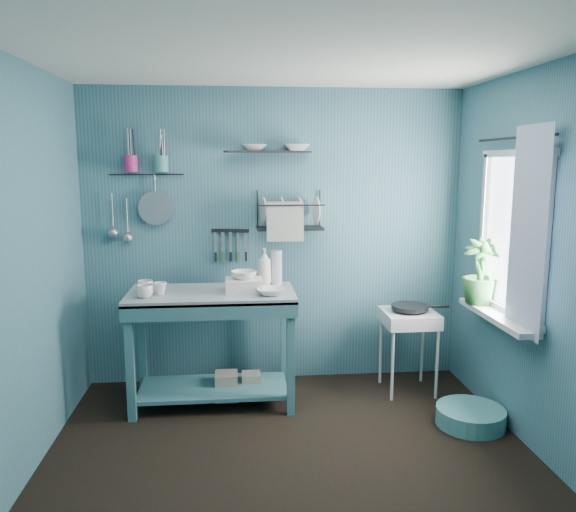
{
  "coord_description": "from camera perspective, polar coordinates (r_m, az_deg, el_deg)",
  "views": [
    {
      "loc": [
        -0.34,
        -3.24,
        1.89
      ],
      "look_at": [
        0.05,
        0.85,
        1.2
      ],
      "focal_mm": 35.0,
      "sensor_mm": 36.0,
      "label": 1
    }
  ],
  "objects": [
    {
      "name": "floor",
      "position": [
        3.77,
        0.49,
        -20.56
      ],
      "size": [
        3.2,
        3.2,
        0.0
      ],
      "primitive_type": "plane",
      "color": "black",
      "rests_on": "ground"
    },
    {
      "name": "ceiling",
      "position": [
        3.32,
        0.56,
        20.1
      ],
      "size": [
        3.2,
        3.2,
        0.0
      ],
      "primitive_type": "plane",
      "rotation": [
        3.14,
        0.0,
        0.0
      ],
      "color": "silver",
      "rests_on": "ground"
    },
    {
      "name": "wall_back",
      "position": [
        4.8,
        -1.33,
        1.86
      ],
      "size": [
        3.2,
        0.0,
        3.2
      ],
      "primitive_type": "plane",
      "rotation": [
        1.57,
        0.0,
        0.0
      ],
      "color": "#35606D",
      "rests_on": "ground"
    },
    {
      "name": "wall_front",
      "position": [
        1.89,
        5.31,
        -10.37
      ],
      "size": [
        3.2,
        0.0,
        3.2
      ],
      "primitive_type": "plane",
      "rotation": [
        -1.57,
        0.0,
        0.0
      ],
      "color": "#35606D",
      "rests_on": "ground"
    },
    {
      "name": "wall_left",
      "position": [
        3.54,
        -26.2,
        -1.9
      ],
      "size": [
        0.0,
        3.0,
        3.0
      ],
      "primitive_type": "plane",
      "rotation": [
        1.57,
        0.0,
        1.57
      ],
      "color": "#35606D",
      "rests_on": "ground"
    },
    {
      "name": "wall_right",
      "position": [
        3.83,
        25.05,
        -1.0
      ],
      "size": [
        0.0,
        3.0,
        3.0
      ],
      "primitive_type": "plane",
      "rotation": [
        1.57,
        0.0,
        -1.57
      ],
      "color": "#35606D",
      "rests_on": "ground"
    },
    {
      "name": "work_counter",
      "position": [
        4.5,
        -7.65,
        -9.22
      ],
      "size": [
        1.35,
        0.81,
        0.9
      ],
      "primitive_type": "cube",
      "rotation": [
        0.0,
        0.0,
        -0.14
      ],
      "color": "#34686E",
      "rests_on": "floor"
    },
    {
      "name": "mug_left",
      "position": [
        4.25,
        -14.36,
        -3.51
      ],
      "size": [
        0.12,
        0.12,
        0.1
      ],
      "primitive_type": "imported",
      "color": "silver",
      "rests_on": "work_counter"
    },
    {
      "name": "mug_mid",
      "position": [
        4.34,
        -12.85,
        -3.23
      ],
      "size": [
        0.14,
        0.14,
        0.09
      ],
      "primitive_type": "imported",
      "rotation": [
        0.0,
        0.0,
        0.52
      ],
      "color": "silver",
      "rests_on": "work_counter"
    },
    {
      "name": "mug_right",
      "position": [
        4.41,
        -14.3,
        -3.05
      ],
      "size": [
        0.17,
        0.17,
        0.1
      ],
      "primitive_type": "imported",
      "rotation": [
        0.0,
        0.0,
        1.05
      ],
      "color": "silver",
      "rests_on": "work_counter"
    },
    {
      "name": "wash_tub",
      "position": [
        4.34,
        -4.5,
        -2.97
      ],
      "size": [
        0.28,
        0.22,
        0.1
      ],
      "primitive_type": "cube",
      "color": "silver",
      "rests_on": "work_counter"
    },
    {
      "name": "tub_bowl",
      "position": [
        4.32,
        -4.51,
        -1.93
      ],
      "size": [
        0.19,
        0.19,
        0.06
      ],
      "primitive_type": "imported",
      "color": "silver",
      "rests_on": "wash_tub"
    },
    {
      "name": "soap_bottle",
      "position": [
        4.54,
        -2.41,
        -1.1
      ],
      "size": [
        0.12,
        0.12,
        0.3
      ],
      "primitive_type": "imported",
      "color": "silver",
      "rests_on": "work_counter"
    },
    {
      "name": "water_bottle",
      "position": [
        4.57,
        -1.17,
        -1.15
      ],
      "size": [
        0.09,
        0.09,
        0.28
      ],
      "primitive_type": "cylinder",
      "color": "silver",
      "rests_on": "work_counter"
    },
    {
      "name": "counter_bowl",
      "position": [
        4.22,
        -1.74,
        -3.61
      ],
      "size": [
        0.22,
        0.22,
        0.05
      ],
      "primitive_type": "imported",
      "color": "silver",
      "rests_on": "work_counter"
    },
    {
      "name": "hotplate_stand",
      "position": [
        4.82,
        12.1,
        -9.44
      ],
      "size": [
        0.44,
        0.44,
        0.68
      ],
      "primitive_type": "cube",
      "rotation": [
        0.0,
        0.0,
        0.03
      ],
      "color": "silver",
      "rests_on": "floor"
    },
    {
      "name": "frying_pan",
      "position": [
        4.71,
        12.26,
        -5.09
      ],
      "size": [
        0.3,
        0.3,
        0.03
      ],
      "primitive_type": "cylinder",
      "color": "black",
      "rests_on": "hotplate_stand"
    },
    {
      "name": "knife_strip",
      "position": [
        4.75,
        -5.88,
        2.57
      ],
      "size": [
        0.32,
        0.07,
        0.03
      ],
      "primitive_type": "cube",
      "rotation": [
        0.0,
        0.0,
        -0.17
      ],
      "color": "black",
      "rests_on": "wall_back"
    },
    {
      "name": "dish_rack",
      "position": [
        4.65,
        0.19,
        4.67
      ],
      "size": [
        0.58,
        0.32,
        0.32
      ],
      "primitive_type": "cube",
      "rotation": [
        0.0,
        0.0,
        -0.14
      ],
      "color": "black",
      "rests_on": "wall_back"
    },
    {
      "name": "upper_shelf",
      "position": [
        4.65,
        -2.1,
        10.53
      ],
      "size": [
        0.72,
        0.3,
        0.02
      ],
      "primitive_type": "cube",
      "rotation": [
        0.0,
        0.0,
        0.17
      ],
      "color": "black",
      "rests_on": "wall_back"
    },
    {
      "name": "shelf_bowl_left",
      "position": [
        4.65,
        -3.47,
        11.99
      ],
      "size": [
        0.22,
        0.22,
        0.05
      ],
      "primitive_type": "imported",
      "rotation": [
        0.0,
        0.0,
        -0.08
      ],
      "color": "silver",
      "rests_on": "upper_shelf"
    },
    {
      "name": "shelf_bowl_right",
      "position": [
        4.68,
        0.88,
        11.96
      ],
      "size": [
        0.24,
        0.24,
        0.05
      ],
      "primitive_type": "imported",
      "rotation": [
        0.0,
        0.0,
        -0.09
      ],
      "color": "silver",
      "rests_on": "upper_shelf"
    },
    {
      "name": "utensil_cup_magenta",
      "position": [
        4.74,
        -15.68,
        9.04
      ],
      "size": [
        0.11,
        0.11,
        0.13
      ],
      "primitive_type": "cylinder",
      "color": "#B52168",
      "rests_on": "wall_back"
    },
    {
      "name": "utensil_cup_teal",
      "position": [
        4.7,
        -12.74,
        9.13
      ],
      "size": [
        0.11,
        0.11,
        0.13
      ],
      "primitive_type": "cylinder",
      "color": "teal",
      "rests_on": "wall_back"
    },
    {
      "name": "colander",
      "position": [
        4.75,
        -13.3,
        4.76
      ],
      "size": [
        0.28,
        0.03,
        0.28
      ],
      "primitive_type": "cylinder",
      "rotation": [
        1.54,
        0.0,
        0.0
      ],
      "color": "gray",
      "rests_on": "wall_back"
    },
    {
      "name": "ladle_outer",
      "position": [
        4.83,
        -17.41,
        4.3
      ],
      "size": [
        0.01,
        0.01,
        0.3
      ],
      "primitive_type": "cylinder",
      "color": "gray",
      "rests_on": "wall_back"
    },
    {
      "name": "ladle_inner",
      "position": [
        4.81,
        -16.04,
        3.84
      ],
      "size": [
        0.01,
        0.01,
        0.3
      ],
      "primitive_type": "cylinder",
      "color": "gray",
      "rests_on": "wall_back"
    },
    {
      "name": "hook_rail",
      "position": [
        4.77,
        -14.17,
        8.03
      ],
      "size": [
        0.6,
        0.01,
        0.01
      ],
      "primitive_type": "cylinder",
      "rotation": [
        0.0,
        1.57,
        0.0
      ],
      "color": "black",
      "rests_on": "wall_back"
    },
    {
      "name": "window_glass",
      "position": [
        4.19,
        21.94,
        2.12
      ],
      "size": [
        0.0,
        1.1,
        1.1
      ],
      "primitive_type": "plane",
      "rotation": [
        1.57,
        0.0,
        1.57
      ],
      "color": "white",
      "rests_on": "wall_right"
    },
    {
      "name": "windowsill",
      "position": [
        4.27,
        20.42,
        -5.76
      ],
      "size": [
        0.16,
        0.95,
        0.04
      ],
      "primitive_type": "cube",
      "color": "silver",
      "rests_on": "wall_right"
    },
    {
      "name": "curtain",
      "position": [
        3.9,
        23.14,
        2.26
      ],
      "size": [
        0.0,
        1.35,
        1.35
      ],
      "primitive_type": "plane",
      "rotation": [
        1.57,
        0.0,
        1.57
      ],
      "color": "silver",
      "rests_on": "wall_right"
    },
    {
      "name": "curtain_rod",
      "position": [
        4.15,
        21.94,
        11.06
      ],
      "size": [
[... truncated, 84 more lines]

